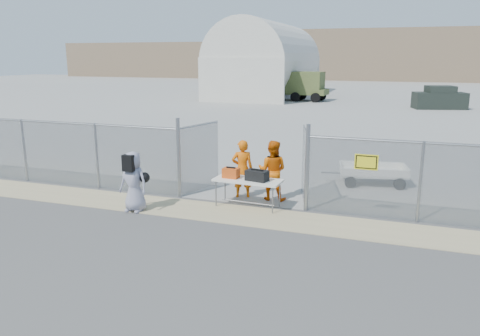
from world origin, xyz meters
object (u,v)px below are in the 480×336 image
at_px(security_worker_left, 242,169).
at_px(visitor, 134,182).
at_px(security_worker_right, 272,170).
at_px(folding_table, 248,193).
at_px(utility_trailer, 373,174).

bearing_deg(security_worker_left, visitor, 21.11).
height_order(security_worker_left, visitor, security_worker_left).
bearing_deg(security_worker_right, folding_table, 61.02).
bearing_deg(utility_trailer, security_worker_left, -152.75).
relative_size(folding_table, security_worker_right, 1.06).
height_order(folding_table, visitor, visitor).
bearing_deg(utility_trailer, folding_table, -141.65).
relative_size(visitor, utility_trailer, 0.60).
xyz_separation_m(security_worker_right, visitor, (-3.42, -2.34, -0.06)).
height_order(folding_table, security_worker_right, security_worker_right).
bearing_deg(visitor, utility_trailer, 42.23).
bearing_deg(utility_trailer, visitor, -150.81).
relative_size(security_worker_left, utility_trailer, 0.63).
bearing_deg(folding_table, visitor, -151.21).
xyz_separation_m(folding_table, utility_trailer, (3.30, 3.81, -0.06)).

